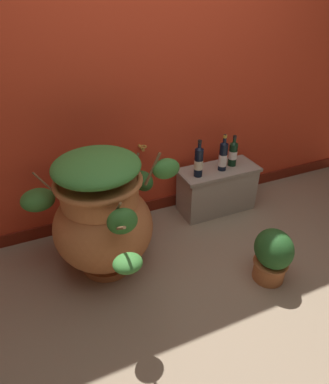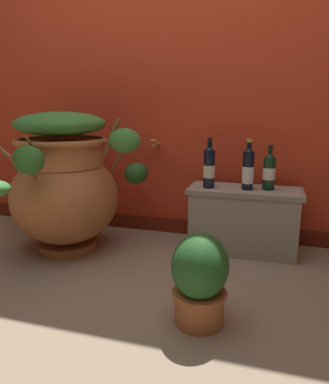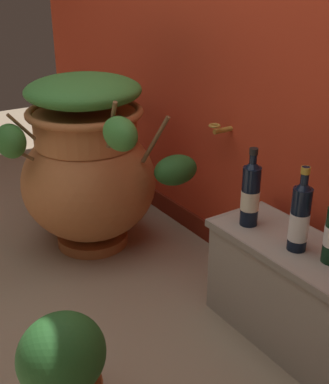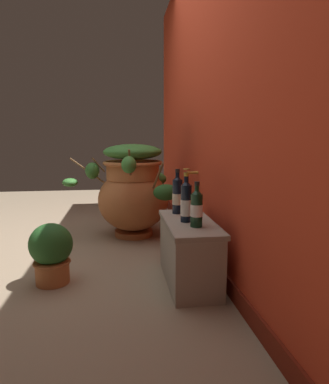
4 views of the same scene
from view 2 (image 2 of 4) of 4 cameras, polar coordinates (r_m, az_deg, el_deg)
ground_plane at (r=1.84m, az=-9.35°, el=-17.04°), size 7.00×7.00×0.00m
back_wall at (r=2.74m, az=1.42°, el=21.00°), size 4.40×0.33×2.60m
terracotta_urn at (r=2.41m, az=-15.36°, el=1.40°), size 1.03×1.04×0.89m
stone_ledge at (r=2.41m, az=12.25°, el=-3.95°), size 0.71×0.31×0.42m
wine_bottle_left at (r=2.35m, az=16.04°, el=3.26°), size 0.07×0.07×0.28m
wine_bottle_middle at (r=2.31m, az=12.93°, el=3.58°), size 0.07×0.07×0.32m
wine_bottle_right at (r=2.33m, az=7.00°, el=4.03°), size 0.07×0.07×0.32m
potted_shrub at (r=1.60m, az=5.53°, el=-13.18°), size 0.24×0.28×0.40m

